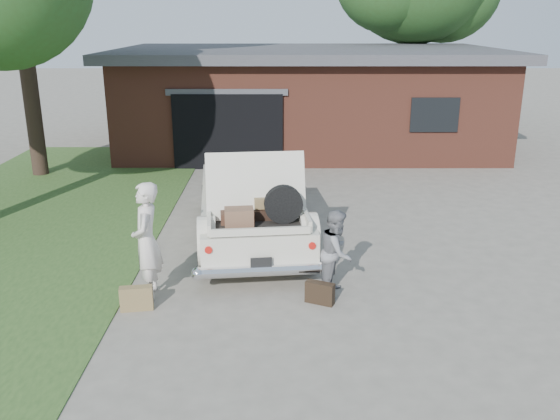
{
  "coord_description": "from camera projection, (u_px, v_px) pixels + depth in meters",
  "views": [
    {
      "loc": [
        -0.03,
        -9.15,
        4.27
      ],
      "look_at": [
        0.0,
        0.6,
        1.1
      ],
      "focal_mm": 38.0,
      "sensor_mm": 36.0,
      "label": 1
    }
  ],
  "objects": [
    {
      "name": "grass_strip",
      "position": [
        27.0,
        224.0,
        12.86
      ],
      "size": [
        6.0,
        16.0,
        0.02
      ],
      "primitive_type": "cube",
      "color": "#2D4C1E",
      "rests_on": "ground"
    },
    {
      "name": "sedan",
      "position": [
        251.0,
        203.0,
        11.78
      ],
      "size": [
        2.54,
        5.37,
        2.09
      ],
      "rotation": [
        0.0,
        0.0,
        0.11
      ],
      "color": "beige",
      "rests_on": "ground"
    },
    {
      "name": "woman_left",
      "position": [
        147.0,
        241.0,
        9.26
      ],
      "size": [
        0.52,
        0.73,
        1.89
      ],
      "primitive_type": "imported",
      "rotation": [
        0.0,
        0.0,
        -1.48
      ],
      "color": "silver",
      "rests_on": "ground"
    },
    {
      "name": "suitcase_left",
      "position": [
        136.0,
        298.0,
        9.04
      ],
      "size": [
        0.51,
        0.23,
        0.38
      ],
      "primitive_type": "cube",
      "rotation": [
        0.0,
        0.0,
        0.16
      ],
      "color": "olive",
      "rests_on": "ground"
    },
    {
      "name": "ground",
      "position": [
        280.0,
        283.0,
        10.02
      ],
      "size": [
        90.0,
        90.0,
        0.0
      ],
      "primitive_type": "plane",
      "color": "gray",
      "rests_on": "ground"
    },
    {
      "name": "suitcase_right",
      "position": [
        320.0,
        293.0,
        9.25
      ],
      "size": [
        0.48,
        0.32,
        0.35
      ],
      "primitive_type": "cube",
      "rotation": [
        0.0,
        0.0,
        -0.43
      ],
      "color": "black",
      "rests_on": "ground"
    },
    {
      "name": "woman_right",
      "position": [
        337.0,
        252.0,
        9.47
      ],
      "size": [
        0.71,
        0.81,
        1.4
      ],
      "primitive_type": "imported",
      "rotation": [
        0.0,
        0.0,
        1.27
      ],
      "color": "gray",
      "rests_on": "ground"
    },
    {
      "name": "house",
      "position": [
        308.0,
        97.0,
        20.42
      ],
      "size": [
        12.8,
        7.8,
        3.3
      ],
      "color": "brown",
      "rests_on": "ground"
    }
  ]
}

